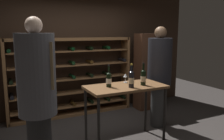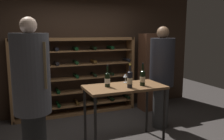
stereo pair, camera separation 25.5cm
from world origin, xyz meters
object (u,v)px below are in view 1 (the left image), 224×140
(wine_rack, at_px, (72,77))
(person_guest_khaki, at_px, (159,72))
(wine_bottle_red_label, at_px, (143,77))
(wine_bottle_gold_foil, at_px, (109,79))
(wine_glass_stemmed_left, at_px, (125,76))
(display_cabinet, at_px, (145,72))
(wine_bottle_green_slim, at_px, (131,79))
(tasting_table, at_px, (126,92))
(person_host_in_suit, at_px, (37,94))

(wine_rack, bearing_deg, person_guest_khaki, -45.13)
(wine_bottle_red_label, bearing_deg, wine_rack, 109.75)
(wine_bottle_gold_foil, xyz_separation_m, wine_glass_stemmed_left, (0.39, 0.18, -0.01))
(person_guest_khaki, bearing_deg, display_cabinet, 176.42)
(wine_rack, height_order, wine_glass_stemmed_left, wine_rack)
(person_guest_khaki, xyz_separation_m, wine_bottle_green_slim, (-0.94, -0.53, 0.06))
(tasting_table, height_order, wine_bottle_gold_foil, wine_bottle_gold_foil)
(tasting_table, bearing_deg, wine_rack, 102.24)
(tasting_table, relative_size, wine_glass_stemmed_left, 8.42)
(wine_rack, relative_size, wine_bottle_gold_foil, 7.88)
(wine_rack, distance_m, person_host_in_suit, 2.41)
(wine_bottle_red_label, height_order, wine_bottle_green_slim, wine_bottle_green_slim)
(tasting_table, xyz_separation_m, wine_bottle_gold_foil, (-0.27, 0.05, 0.23))
(tasting_table, relative_size, wine_bottle_gold_foil, 3.64)
(display_cabinet, relative_size, wine_bottle_green_slim, 4.85)
(wine_bottle_green_slim, xyz_separation_m, wine_glass_stemmed_left, (0.10, 0.36, -0.02))
(display_cabinet, height_order, wine_bottle_red_label, display_cabinet)
(person_guest_khaki, distance_m, wine_bottle_red_label, 0.83)
(tasting_table, bearing_deg, wine_glass_stemmed_left, 61.93)
(wine_rack, height_order, wine_bottle_green_slim, wine_rack)
(person_host_in_suit, bearing_deg, wine_bottle_gold_foil, 59.70)
(person_guest_khaki, xyz_separation_m, wine_bottle_gold_foil, (-1.24, -0.34, 0.04))
(wine_bottle_red_label, xyz_separation_m, wine_glass_stemmed_left, (-0.16, 0.31, -0.02))
(wine_bottle_green_slim, bearing_deg, wine_bottle_red_label, 12.40)
(wine_bottle_gold_foil, height_order, wine_bottle_green_slim, wine_bottle_green_slim)
(wine_bottle_red_label, xyz_separation_m, wine_bottle_gold_foil, (-0.55, 0.13, -0.01))
(person_guest_khaki, height_order, display_cabinet, person_guest_khaki)
(wine_rack, relative_size, wine_bottle_red_label, 7.51)
(wine_bottle_green_slim, bearing_deg, wine_rack, 101.96)
(wine_glass_stemmed_left, bearing_deg, wine_bottle_red_label, -62.79)
(person_host_in_suit, height_order, wine_bottle_gold_foil, person_host_in_suit)
(person_host_in_suit, bearing_deg, wine_bottle_green_slim, 48.42)
(person_guest_khaki, height_order, wine_bottle_green_slim, person_guest_khaki)
(display_cabinet, xyz_separation_m, wine_bottle_green_slim, (-1.30, -1.54, 0.22))
(person_host_in_suit, relative_size, person_guest_khaki, 1.04)
(tasting_table, xyz_separation_m, person_host_in_suit, (-1.42, -0.42, 0.24))
(tasting_table, relative_size, person_host_in_suit, 0.63)
(wine_rack, height_order, wine_bottle_red_label, wine_rack)
(wine_bottle_red_label, height_order, wine_glass_stemmed_left, wine_bottle_red_label)
(person_guest_khaki, distance_m, wine_bottle_gold_foil, 1.28)
(wine_bottle_gold_foil, bearing_deg, wine_rack, 93.46)
(wine_rack, height_order, wine_bottle_gold_foil, wine_rack)
(wine_rack, distance_m, person_guest_khaki, 1.91)
(tasting_table, relative_size, wine_bottle_green_slim, 3.42)
(wine_bottle_green_slim, bearing_deg, wine_glass_stemmed_left, 75.00)
(tasting_table, distance_m, person_host_in_suit, 1.50)
(person_guest_khaki, xyz_separation_m, wine_glass_stemmed_left, (-0.84, -0.17, 0.03))
(tasting_table, bearing_deg, wine_bottle_green_slim, -81.52)
(person_guest_khaki, relative_size, wine_bottle_gold_foil, 5.56)
(wine_bottle_green_slim, bearing_deg, person_host_in_suit, -168.97)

